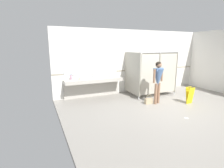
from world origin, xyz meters
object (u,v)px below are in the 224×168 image
object	(u,v)px
person_standing	(158,78)
paper_cup	(80,79)
soap_dispenser	(71,77)
wet_floor_sign	(190,95)
handbag	(149,101)

from	to	relation	value
person_standing	paper_cup	distance (m)	3.06
soap_dispenser	wet_floor_sign	world-z (taller)	soap_dispenser
paper_cup	wet_floor_sign	bearing A→B (deg)	-29.20
person_standing	wet_floor_sign	xyz separation A→B (m)	(1.15, -0.51, -0.69)
soap_dispenser	wet_floor_sign	bearing A→B (deg)	-30.72
person_standing	handbag	size ratio (longest dim) A/B	4.44
person_standing	wet_floor_sign	distance (m)	1.43
wet_floor_sign	person_standing	bearing A→B (deg)	155.99
paper_cup	wet_floor_sign	size ratio (longest dim) A/B	0.15
handbag	wet_floor_sign	bearing A→B (deg)	-22.73
person_standing	soap_dispenser	xyz separation A→B (m)	(-2.89, 1.89, -0.09)
handbag	paper_cup	xyz separation A→B (m)	(-2.31, 1.49, 0.77)
handbag	paper_cup	world-z (taller)	paper_cup
soap_dispenser	paper_cup	world-z (taller)	soap_dispenser
soap_dispenser	wet_floor_sign	distance (m)	4.73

